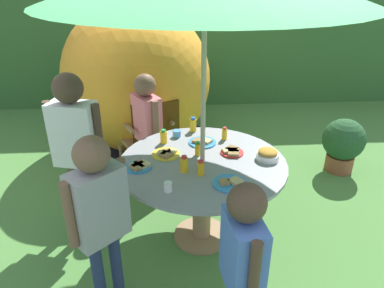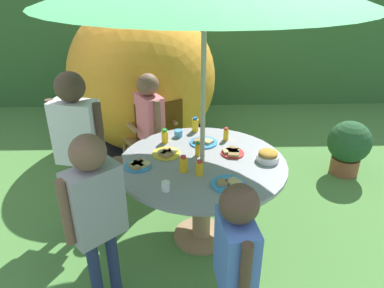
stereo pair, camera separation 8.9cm
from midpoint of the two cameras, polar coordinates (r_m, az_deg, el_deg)
The scene contains 24 objects.
ground_plane at distance 3.20m, azimuth 0.66°, elevation -14.46°, with size 10.00×10.00×0.02m, color #477A38.
hedge_backdrop at distance 6.09m, azimuth -1.90°, elevation 15.85°, with size 9.00×0.70×1.94m, color #33602D.
garden_table at distance 2.85m, azimuth 0.72°, elevation -5.61°, with size 1.29×1.29×0.74m.
wooden_chair at distance 3.87m, azimuth -8.62°, elevation 2.70°, with size 0.62×0.63×0.99m.
dome_tent at distance 4.42m, azimuth -9.29°, elevation 10.16°, with size 2.32×2.32×1.76m.
potted_plant at distance 4.26m, azimuth 22.15°, elevation 0.15°, with size 0.45×0.45×0.61m.
child_in_pink_shirt at distance 3.48m, azimuth -7.84°, elevation 3.94°, with size 0.31×0.36×1.20m.
child_in_white_shirt at distance 3.03m, azimuth -18.75°, elevation 1.44°, with size 0.45×0.28×1.38m.
child_in_grey_shirt at distance 2.26m, azimuth -15.62°, elevation -9.31°, with size 0.36×0.35×1.25m.
child_in_blue_shirt at distance 1.96m, azimuth 6.66°, elevation -16.85°, with size 0.20×0.40×1.17m.
snack_bowl at distance 2.83m, azimuth 10.94°, elevation -1.63°, with size 0.18×0.18×0.09m.
plate_center_front at distance 2.86m, azimuth -4.98°, elevation -1.52°, with size 0.22×0.22×0.03m.
plate_center_back at distance 2.89m, azimuth 5.44°, elevation -1.20°, with size 0.18×0.18×0.03m.
plate_near_right at distance 2.50m, azimuth 5.02°, elevation -6.13°, with size 0.24×0.24×0.03m.
plate_mid_left at distance 2.71m, azimuth -9.35°, elevation -3.45°, with size 0.20×0.20×0.03m.
plate_far_left at distance 3.04m, azimuth 0.81°, elevation 0.32°, with size 0.23×0.23×0.03m.
juice_bottle_near_left at distance 2.61m, azimuth -2.21°, elevation -3.21°, with size 0.06×0.06×0.13m.
juice_bottle_far_right at distance 3.25m, azimuth -0.61°, elevation 3.06°, with size 0.06×0.06×0.13m.
juice_bottle_mid_right at distance 3.04m, azimuth -5.33°, elevation 1.14°, with size 0.06×0.06×0.12m.
juice_bottle_front_edge at distance 3.10m, azimuth 4.32°, elevation 1.62°, with size 0.04×0.04×0.11m.
juice_bottle_back_edge at distance 2.83m, azimuth -0.00°, elevation -0.78°, with size 0.04×0.04×0.12m.
juice_bottle_spot_a at distance 2.57m, azimuth 0.41°, elevation -3.80°, with size 0.05×0.05×0.12m.
cup_near at distance 2.41m, azimuth -4.84°, elevation -6.73°, with size 0.06×0.06×0.07m, color white.
cup_far at distance 3.16m, azimuth -3.24°, elevation 1.66°, with size 0.07×0.07×0.06m, color #4C99D8.
Camera 1 is at (-0.24, -2.41, 2.09)m, focal length 33.87 mm.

